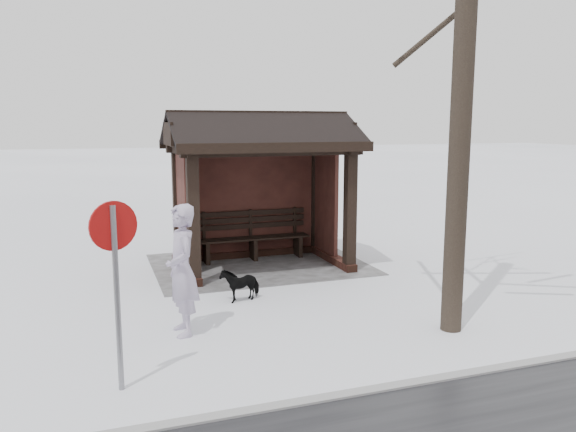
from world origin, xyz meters
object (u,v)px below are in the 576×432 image
object	(u,v)px
pedestrian	(182,270)
dog	(240,284)
bus_shelter	(259,158)
road_sign	(115,253)

from	to	relation	value
pedestrian	dog	world-z (taller)	pedestrian
bus_shelter	pedestrian	distance (m)	4.07
road_sign	bus_shelter	bearing A→B (deg)	-144.64
pedestrian	road_sign	xyz separation A→B (m)	(0.89, 1.41, 0.61)
pedestrian	road_sign	world-z (taller)	road_sign
bus_shelter	pedestrian	world-z (taller)	bus_shelter
pedestrian	dog	bearing A→B (deg)	132.49
road_sign	pedestrian	bearing A→B (deg)	-144.87
bus_shelter	road_sign	distance (m)	5.57
pedestrian	dog	size ratio (longest dim) A/B	2.82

